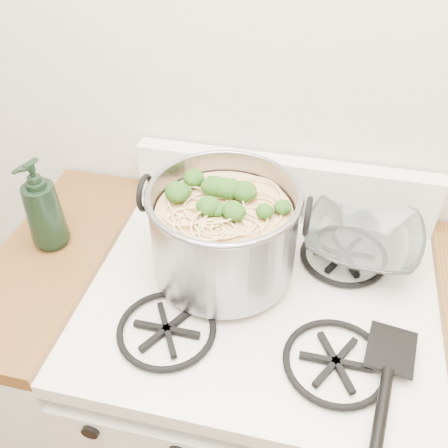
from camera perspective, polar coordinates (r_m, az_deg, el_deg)
gas_range at (r=1.49m, az=3.34°, el=-19.97°), size 0.76×0.66×0.92m
counter_left at (r=1.59m, az=-15.49°, el=-15.17°), size 0.25×0.65×0.92m
stock_pot at (r=1.07m, az=-0.00°, el=-0.97°), size 0.35×0.32×0.22m
spatula at (r=1.03m, az=18.64°, el=-13.17°), size 0.33×0.35×0.02m
glass_bowl at (r=1.22m, az=15.41°, el=-2.30°), size 0.12×0.12×0.03m
bottle at (r=1.20m, az=-20.07°, el=2.07°), size 0.11×0.11×0.23m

